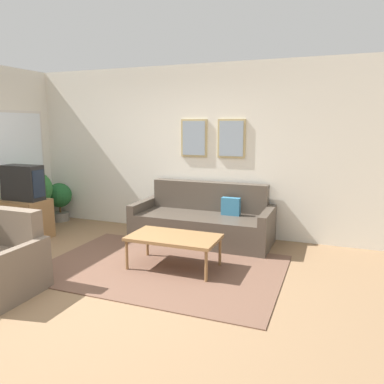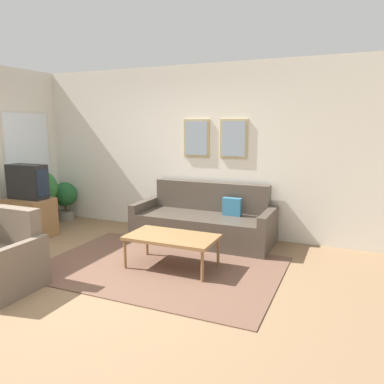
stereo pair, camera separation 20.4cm
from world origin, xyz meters
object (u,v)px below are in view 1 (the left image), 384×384
Objects in this scene: tv at (23,183)px; couch at (203,222)px; coffee_table at (174,239)px; potted_plant_tall at (33,192)px.

couch is at bearing 19.01° from tv.
potted_plant_tall reaches higher than coffee_table.
coffee_table is at bearing -88.20° from couch.
potted_plant_tall is at bearing 121.63° from tv.
tv reaches higher than potted_plant_tall.
potted_plant_tall is (-2.94, -0.39, 0.34)m from couch.
potted_plant_tall reaches higher than couch.
tv is (-2.62, -0.90, 0.59)m from couch.
tv is at bearing -160.99° from couch.
coffee_table is 1.11× the size of potted_plant_tall.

